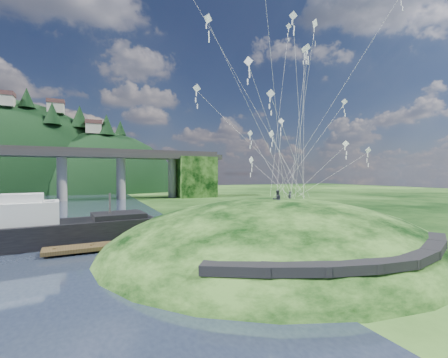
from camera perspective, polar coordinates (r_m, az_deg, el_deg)
name	(u,v)px	position (r m, az deg, el deg)	size (l,w,h in m)	color
ground	(210,262)	(26.55, -2.70, -15.56)	(320.00, 320.00, 0.00)	black
grass_hill	(275,262)	(32.27, 9.78, -15.34)	(36.00, 32.00, 13.00)	black
footpath	(370,257)	(22.47, 25.98, -13.23)	(22.29, 5.84, 0.83)	black
bridge	(19,166)	(95.35, -34.48, 2.11)	(160.00, 11.00, 15.00)	#2D2B2B
work_barge	(50,228)	(36.99, -30.20, -8.09)	(21.09, 7.61, 7.22)	black
wooden_dock	(126,244)	(32.63, -18.20, -11.62)	(14.87, 3.12, 1.05)	#352816
kite_flyers	(280,190)	(30.88, 10.58, -2.12)	(3.22, 1.84, 1.94)	#252632
kite_swarm	(282,77)	(33.66, 10.99, 18.55)	(19.67, 15.01, 19.28)	white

